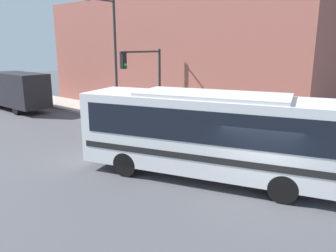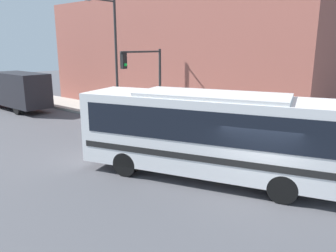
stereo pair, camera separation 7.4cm
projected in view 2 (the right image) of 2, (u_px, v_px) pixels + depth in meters
The scene contains 10 objects.
ground_plane at pixel (261, 197), 11.45m from camera, with size 120.00×120.00×0.00m, color #47474C.
sidewalk at pixel (76, 105), 28.52m from camera, with size 3.34×70.00×0.17m.
building_facade at pixel (172, 55), 26.56m from camera, with size 6.00×23.92×8.86m.
city_bus at pixel (211, 130), 12.62m from camera, with size 5.42×10.59×3.40m.
delivery_truck at pixel (16, 90), 26.63m from camera, with size 2.25×7.70×3.06m.
fire_hydrant at pixel (215, 130), 18.29m from camera, with size 0.27×0.36×0.74m.
traffic_light_pole at pixel (147, 74), 19.48m from camera, with size 3.28×0.35×4.78m.
parking_meter at pixel (145, 111), 21.60m from camera, with size 0.14×0.14×1.17m.
street_lamp at pixel (113, 50), 22.49m from camera, with size 2.53×0.28×7.96m.
pedestrian_near_corner at pixel (143, 105), 22.81m from camera, with size 0.34×0.34×1.84m.
Camera 2 is at (-10.15, -4.29, 5.13)m, focal length 35.00 mm.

